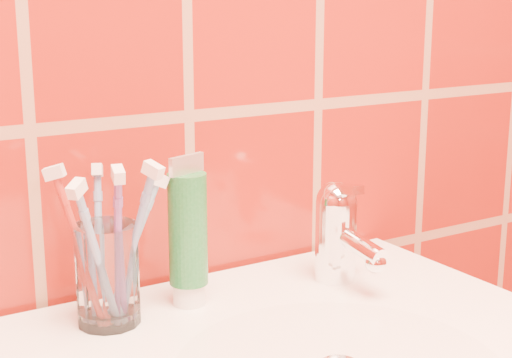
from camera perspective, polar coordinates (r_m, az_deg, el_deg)
glass_tumbler at (r=0.81m, az=-10.78°, el=-6.84°), size 0.08×0.08×0.11m
toothpaste_tube at (r=0.84m, az=-4.97°, el=-4.14°), size 0.05×0.04×0.17m
faucet at (r=0.92m, az=6.01°, el=-3.60°), size 0.05×0.11×0.12m
toothbrush_0 at (r=0.79m, az=-8.92°, el=-4.79°), size 0.10×0.14×0.20m
toothbrush_1 at (r=0.77m, az=-11.44°, el=-5.61°), size 0.14×0.13×0.18m
toothbrush_2 at (r=0.78m, az=-10.01°, el=-5.02°), size 0.06×0.11×0.19m
toothbrush_3 at (r=0.80m, az=-12.60°, el=-4.93°), size 0.11×0.11×0.18m
toothbrush_4 at (r=0.83m, az=-11.36°, el=-4.60°), size 0.09×0.13×0.18m
toothbrush_5 at (r=0.82m, az=-8.99°, el=-4.92°), size 0.10×0.09×0.16m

